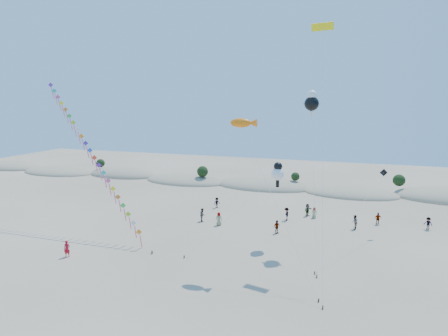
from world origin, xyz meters
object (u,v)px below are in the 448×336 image
at_px(fish_kite, 244,123).
at_px(parafoil_kite, 323,31).
at_px(flyer_foreground, 67,249).
at_px(kite_train, 91,152).

bearing_deg(fish_kite, parafoil_kite, 42.73).
distance_m(parafoil_kite, flyer_foreground, 34.98).
relative_size(kite_train, flyer_foreground, 11.77).
height_order(kite_train, flyer_foreground, kite_train).
height_order(kite_train, fish_kite, kite_train).
xyz_separation_m(kite_train, flyer_foreground, (2.86, -8.42, -9.12)).
bearing_deg(flyer_foreground, parafoil_kite, 4.21).
bearing_deg(flyer_foreground, kite_train, 88.41).
xyz_separation_m(parafoil_kite, flyer_foreground, (-24.44, -11.17, -22.40)).
relative_size(parafoil_kite, flyer_foreground, 13.69).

